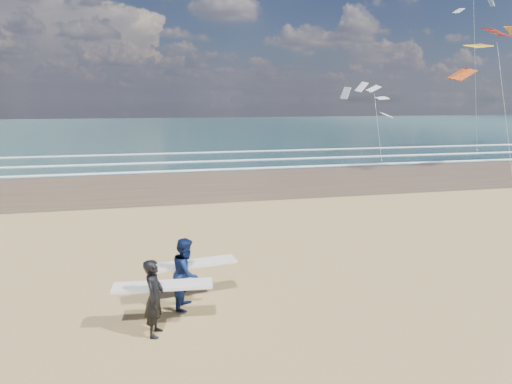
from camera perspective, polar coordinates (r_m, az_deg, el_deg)
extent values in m
cube|color=#493727|center=(34.53, 21.66, 2.25)|extent=(220.00, 12.00, 0.01)
cube|color=#193639|center=(84.41, 0.25, 8.05)|extent=(220.00, 100.00, 0.02)
cube|color=white|center=(38.51, 17.62, 3.47)|extent=(220.00, 0.50, 0.05)
cube|color=white|center=(42.58, 14.40, 4.36)|extent=(220.00, 0.50, 0.05)
cube|color=white|center=(48.40, 10.85, 5.33)|extent=(220.00, 0.50, 0.05)
imported|color=black|center=(10.33, -12.60, -12.77)|extent=(0.56, 0.71, 1.72)
cube|color=silver|center=(10.61, -11.56, -11.39)|extent=(2.24, 0.73, 0.07)
imported|color=#0B183F|center=(11.48, -8.70, -9.97)|extent=(0.91, 1.03, 1.77)
cube|color=silver|center=(11.79, -7.88, -8.85)|extent=(2.25, 0.80, 0.07)
cube|color=slate|center=(39.89, 15.45, 3.85)|extent=(0.12, 0.12, 0.10)
cube|color=slate|center=(51.59, 25.91, 4.76)|extent=(0.12, 0.12, 0.10)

